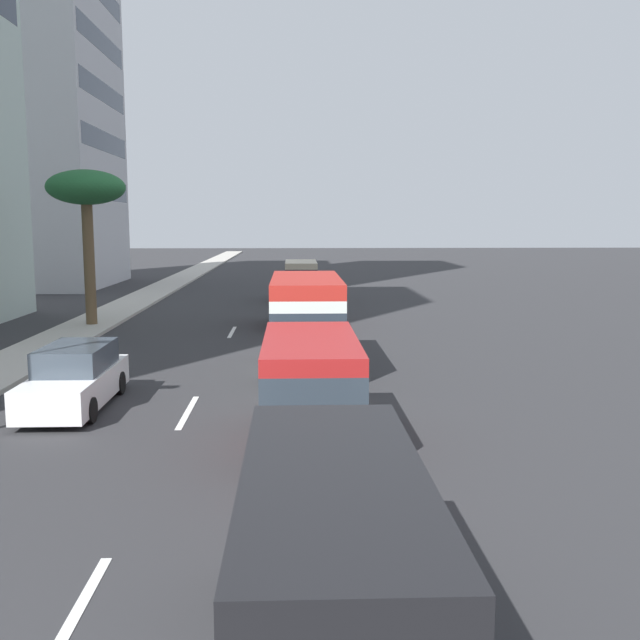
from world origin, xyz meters
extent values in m
plane|color=#2D2D30|center=(31.50, 0.00, 0.00)|extent=(198.00, 198.00, 0.00)
cube|color=#B2ADA3|center=(31.50, 6.82, 0.07)|extent=(162.00, 2.57, 0.15)
cube|color=silver|center=(4.24, 0.00, 0.01)|extent=(3.20, 0.16, 0.01)
cube|color=silver|center=(13.88, 0.00, 0.01)|extent=(3.20, 0.16, 0.01)
cube|color=silver|center=(27.29, 0.00, 0.01)|extent=(3.20, 0.16, 0.01)
cube|color=silver|center=(18.99, -3.14, 1.43)|extent=(6.12, 2.21, 2.39)
cube|color=#B2261E|center=(18.99, -3.14, 2.85)|extent=(6.12, 2.21, 0.46)
cube|color=#28333D|center=(18.99, -3.14, 1.88)|extent=(6.13, 2.21, 0.80)
cylinder|color=black|center=(20.76, -2.10, 0.42)|extent=(0.84, 0.26, 0.84)
cylinder|color=black|center=(20.76, -4.19, 0.42)|extent=(0.84, 0.26, 0.84)
cylinder|color=black|center=(17.21, -2.10, 0.42)|extent=(0.84, 0.26, 0.84)
cylinder|color=black|center=(17.21, -4.19, 0.42)|extent=(0.84, 0.26, 0.84)
cube|color=#A51E1E|center=(11.09, -3.09, 1.29)|extent=(4.91, 2.01, 2.18)
cube|color=#2D3842|center=(11.09, -3.09, 1.77)|extent=(4.92, 2.02, 0.52)
cylinder|color=black|center=(12.56, -2.14, 0.36)|extent=(0.72, 0.24, 0.72)
cylinder|color=black|center=(12.56, -4.05, 0.36)|extent=(0.72, 0.24, 0.72)
cylinder|color=black|center=(9.61, -2.14, 0.36)|extent=(0.72, 0.24, 0.72)
cylinder|color=black|center=(9.61, -4.05, 0.36)|extent=(0.72, 0.24, 0.72)
cube|color=#A51E1E|center=(29.33, -2.97, 1.30)|extent=(4.75, 2.02, 2.21)
cube|color=#2D3842|center=(29.33, -2.97, 1.79)|extent=(4.76, 2.03, 0.53)
cylinder|color=black|center=(30.76, -2.01, 0.36)|extent=(0.72, 0.24, 0.72)
cylinder|color=black|center=(30.76, -3.93, 0.36)|extent=(0.72, 0.24, 0.72)
cylinder|color=black|center=(27.91, -2.01, 0.36)|extent=(0.72, 0.24, 0.72)
cylinder|color=black|center=(27.91, -3.93, 0.36)|extent=(0.72, 0.24, 0.72)
cube|color=beige|center=(39.87, -3.21, 1.33)|extent=(4.91, 1.91, 2.26)
cube|color=#2D3842|center=(39.87, -3.21, 1.82)|extent=(4.92, 1.91, 0.54)
cylinder|color=black|center=(41.35, -2.30, 0.36)|extent=(0.72, 0.24, 0.72)
cylinder|color=black|center=(41.35, -4.12, 0.36)|extent=(0.72, 0.24, 0.72)
cylinder|color=black|center=(38.40, -2.30, 0.36)|extent=(0.72, 0.24, 0.72)
cylinder|color=black|center=(38.40, -4.12, 0.36)|extent=(0.72, 0.24, 0.72)
cube|color=black|center=(3.05, -3.14, 1.26)|extent=(5.14, 1.91, 2.12)
cube|color=#2D3842|center=(3.05, -3.14, 1.73)|extent=(5.15, 1.92, 0.51)
cylinder|color=black|center=(4.60, -2.23, 0.36)|extent=(0.72, 0.24, 0.72)
cylinder|color=black|center=(4.60, -4.05, 0.36)|extent=(0.72, 0.24, 0.72)
cube|color=white|center=(14.45, 3.02, 0.58)|extent=(4.79, 1.72, 0.80)
cube|color=#38424C|center=(14.69, 3.02, 1.30)|extent=(2.63, 1.58, 0.65)
cylinder|color=black|center=(12.97, 2.23, 0.32)|extent=(0.64, 0.22, 0.64)
cylinder|color=black|center=(12.97, 3.80, 0.32)|extent=(0.64, 0.22, 0.64)
cylinder|color=black|center=(15.93, 2.23, 0.32)|extent=(0.64, 0.22, 0.64)
cylinder|color=black|center=(15.93, 3.80, 0.32)|extent=(0.64, 0.22, 0.64)
cylinder|color=brown|center=(29.13, 6.66, 3.02)|extent=(0.50, 0.50, 5.74)
ellipsoid|color=#236033|center=(29.13, 6.66, 6.42)|extent=(3.52, 3.52, 1.58)
cube|color=#BCBCC1|center=(51.34, 16.36, 15.05)|extent=(13.56, 10.02, 30.11)
cube|color=#2D3847|center=(51.34, 11.38, 7.23)|extent=(12.47, 0.08, 1.51)
cube|color=#2D3847|center=(51.34, 11.38, 10.84)|extent=(12.47, 0.08, 1.51)
cube|color=#2D3847|center=(51.34, 11.38, 14.45)|extent=(12.47, 0.08, 1.51)
cube|color=#2D3847|center=(51.34, 11.38, 18.06)|extent=(12.47, 0.08, 1.51)
camera|label=1|loc=(-4.00, -2.73, 4.85)|focal=39.90mm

